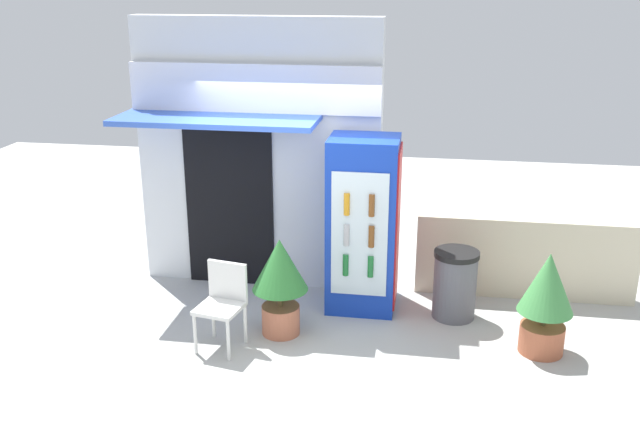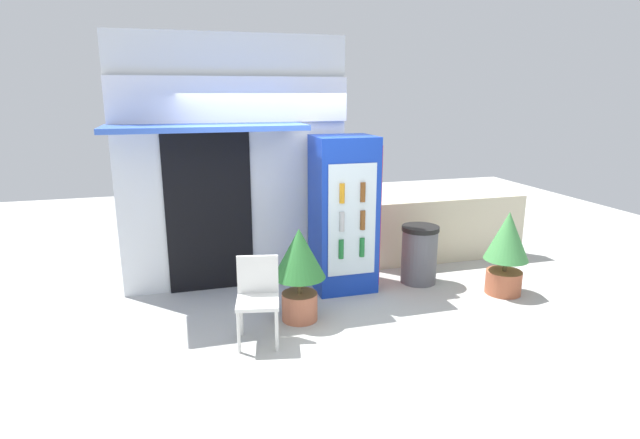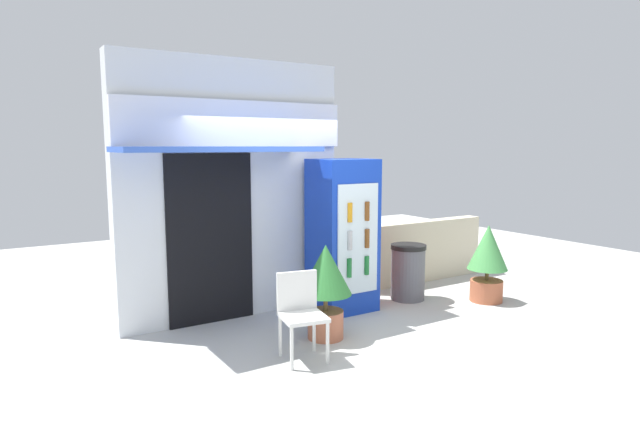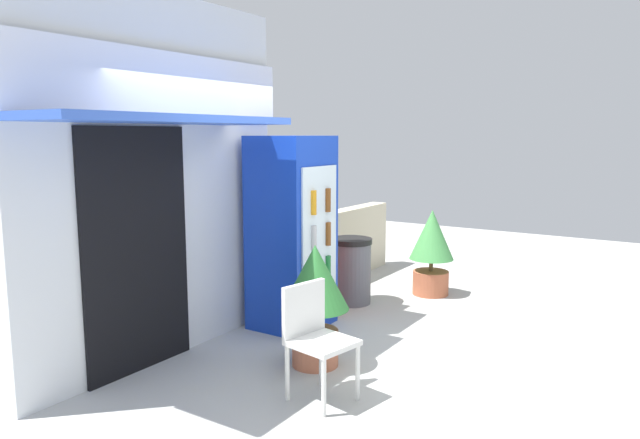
{
  "view_description": "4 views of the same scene",
  "coord_description": "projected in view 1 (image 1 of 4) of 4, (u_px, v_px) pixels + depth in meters",
  "views": [
    {
      "loc": [
        1.44,
        -6.64,
        3.64
      ],
      "look_at": [
        0.31,
        0.29,
        1.21
      ],
      "focal_mm": 39.76,
      "sensor_mm": 36.0,
      "label": 1
    },
    {
      "loc": [
        -1.29,
        -5.13,
        2.52
      ],
      "look_at": [
        0.2,
        0.07,
        1.14
      ],
      "focal_mm": 28.2,
      "sensor_mm": 36.0,
      "label": 2
    },
    {
      "loc": [
        -3.24,
        -4.92,
        2.16
      ],
      "look_at": [
        0.02,
        0.24,
        1.32
      ],
      "focal_mm": 30.2,
      "sensor_mm": 36.0,
      "label": 3
    },
    {
      "loc": [
        -4.12,
        -2.68,
        2.0
      ],
      "look_at": [
        0.38,
        0.23,
        1.22
      ],
      "focal_mm": 32.66,
      "sensor_mm": 36.0,
      "label": 4
    }
  ],
  "objects": [
    {
      "name": "ground",
      "position": [
        287.0,
        333.0,
        7.6
      ],
      "size": [
        16.0,
        16.0,
        0.0
      ],
      "primitive_type": "plane",
      "color": "#B2B2AD"
    },
    {
      "name": "storefront_building",
      "position": [
        256.0,
        152.0,
        8.38
      ],
      "size": [
        2.93,
        1.05,
        3.21
      ],
      "color": "silver",
      "rests_on": "ground"
    },
    {
      "name": "drink_cooler",
      "position": [
        363.0,
        225.0,
        7.9
      ],
      "size": [
        0.78,
        0.73,
        1.99
      ],
      "color": "#1438B2",
      "rests_on": "ground"
    },
    {
      "name": "plastic_chair",
      "position": [
        223.0,
        299.0,
        7.2
      ],
      "size": [
        0.5,
        0.51,
        0.88
      ],
      "color": "silver",
      "rests_on": "ground"
    },
    {
      "name": "potted_plant_near_shop",
      "position": [
        280.0,
        276.0,
        7.39
      ],
      "size": [
        0.59,
        0.59,
        1.07
      ],
      "color": "#BC6B4C",
      "rests_on": "ground"
    },
    {
      "name": "potted_plant_curbside",
      "position": [
        546.0,
        297.0,
        7.02
      ],
      "size": [
        0.55,
        0.55,
        1.08
      ],
      "color": "#AD5B3D",
      "rests_on": "ground"
    },
    {
      "name": "trash_bin",
      "position": [
        455.0,
        284.0,
        7.84
      ],
      "size": [
        0.5,
        0.5,
        0.78
      ],
      "color": "#595960",
      "rests_on": "ground"
    },
    {
      "name": "stone_boundary_wall",
      "position": [
        525.0,
        258.0,
        8.34
      ],
      "size": [
        2.54,
        0.23,
        0.97
      ],
      "primitive_type": "cube",
      "color": "beige",
      "rests_on": "ground"
    }
  ]
}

